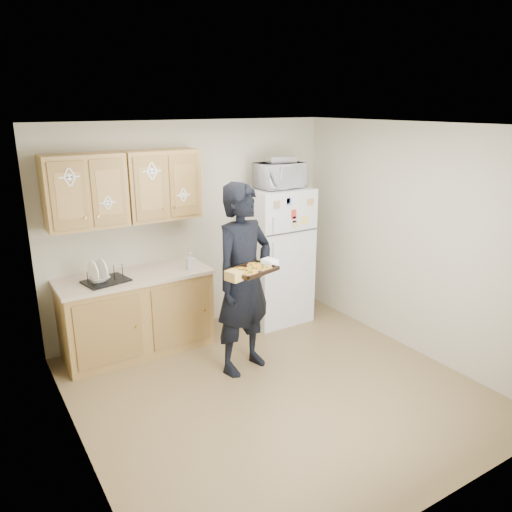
# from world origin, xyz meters

# --- Properties ---
(floor) EXTENTS (3.60, 3.60, 0.00)m
(floor) POSITION_xyz_m (0.00, 0.00, 0.00)
(floor) COLOR brown
(floor) RESTS_ON ground
(ceiling) EXTENTS (3.60, 3.60, 0.00)m
(ceiling) POSITION_xyz_m (0.00, 0.00, 2.50)
(ceiling) COLOR white
(ceiling) RESTS_ON wall_back
(wall_back) EXTENTS (3.60, 0.04, 2.50)m
(wall_back) POSITION_xyz_m (0.00, 1.80, 1.25)
(wall_back) COLOR #B2AA90
(wall_back) RESTS_ON floor
(wall_front) EXTENTS (3.60, 0.04, 2.50)m
(wall_front) POSITION_xyz_m (0.00, -1.80, 1.25)
(wall_front) COLOR #B2AA90
(wall_front) RESTS_ON floor
(wall_left) EXTENTS (0.04, 3.60, 2.50)m
(wall_left) POSITION_xyz_m (-1.80, 0.00, 1.25)
(wall_left) COLOR #B2AA90
(wall_left) RESTS_ON floor
(wall_right) EXTENTS (0.04, 3.60, 2.50)m
(wall_right) POSITION_xyz_m (1.80, 0.00, 1.25)
(wall_right) COLOR #B2AA90
(wall_right) RESTS_ON floor
(refrigerator) EXTENTS (0.75, 0.70, 1.70)m
(refrigerator) POSITION_xyz_m (0.95, 1.43, 0.85)
(refrigerator) COLOR silver
(refrigerator) RESTS_ON floor
(base_cabinet) EXTENTS (1.60, 0.60, 0.86)m
(base_cabinet) POSITION_xyz_m (-0.85, 1.48, 0.43)
(base_cabinet) COLOR brown
(base_cabinet) RESTS_ON floor
(countertop) EXTENTS (1.64, 0.64, 0.04)m
(countertop) POSITION_xyz_m (-0.85, 1.48, 0.88)
(countertop) COLOR #C2AB95
(countertop) RESTS_ON base_cabinet
(upper_cab_left) EXTENTS (0.80, 0.33, 0.75)m
(upper_cab_left) POSITION_xyz_m (-1.25, 1.61, 1.83)
(upper_cab_left) COLOR brown
(upper_cab_left) RESTS_ON wall_back
(upper_cab_right) EXTENTS (0.80, 0.33, 0.75)m
(upper_cab_right) POSITION_xyz_m (-0.43, 1.61, 1.83)
(upper_cab_right) COLOR brown
(upper_cab_right) RESTS_ON wall_back
(cereal_box) EXTENTS (0.20, 0.07, 0.32)m
(cereal_box) POSITION_xyz_m (1.47, 1.67, 0.16)
(cereal_box) COLOR gold
(cereal_box) RESTS_ON floor
(person) EXTENTS (0.81, 0.64, 1.96)m
(person) POSITION_xyz_m (-0.03, 0.53, 0.98)
(person) COLOR black
(person) RESTS_ON floor
(baking_tray) EXTENTS (0.49, 0.41, 0.04)m
(baking_tray) POSITION_xyz_m (-0.11, 0.24, 1.18)
(baking_tray) COLOR black
(baking_tray) RESTS_ON person
(pizza_front_left) EXTENTS (0.14, 0.14, 0.02)m
(pizza_front_left) POSITION_xyz_m (-0.19, 0.14, 1.19)
(pizza_front_left) COLOR #FFAD20
(pizza_front_left) RESTS_ON baking_tray
(pizza_front_right) EXTENTS (0.14, 0.14, 0.02)m
(pizza_front_right) POSITION_xyz_m (0.00, 0.20, 1.19)
(pizza_front_right) COLOR #FFAD20
(pizza_front_right) RESTS_ON baking_tray
(pizza_back_left) EXTENTS (0.14, 0.14, 0.02)m
(pizza_back_left) POSITION_xyz_m (-0.23, 0.28, 1.19)
(pizza_back_left) COLOR #FFAD20
(pizza_back_left) RESTS_ON baking_tray
(pizza_back_right) EXTENTS (0.14, 0.14, 0.02)m
(pizza_back_right) POSITION_xyz_m (-0.03, 0.33, 1.19)
(pizza_back_right) COLOR #FFAD20
(pizza_back_right) RESTS_ON baking_tray
(pizza_center) EXTENTS (0.14, 0.14, 0.02)m
(pizza_center) POSITION_xyz_m (-0.11, 0.24, 1.19)
(pizza_center) COLOR #FFAD20
(pizza_center) RESTS_ON baking_tray
(microwave) EXTENTS (0.57, 0.41, 0.30)m
(microwave) POSITION_xyz_m (0.97, 1.38, 1.85)
(microwave) COLOR silver
(microwave) RESTS_ON refrigerator
(foil_pan) EXTENTS (0.37, 0.29, 0.07)m
(foil_pan) POSITION_xyz_m (1.00, 1.41, 2.04)
(foil_pan) COLOR silver
(foil_pan) RESTS_ON microwave
(dish_rack) EXTENTS (0.49, 0.40, 0.17)m
(dish_rack) POSITION_xyz_m (-1.17, 1.42, 0.99)
(dish_rack) COLOR black
(dish_rack) RESTS_ON countertop
(bowl) EXTENTS (0.23, 0.23, 0.05)m
(bowl) POSITION_xyz_m (-1.24, 1.42, 0.95)
(bowl) COLOR white
(bowl) RESTS_ON dish_rack
(soap_bottle) EXTENTS (0.09, 0.09, 0.19)m
(soap_bottle) POSITION_xyz_m (-0.25, 1.35, 0.99)
(soap_bottle) COLOR silver
(soap_bottle) RESTS_ON countertop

